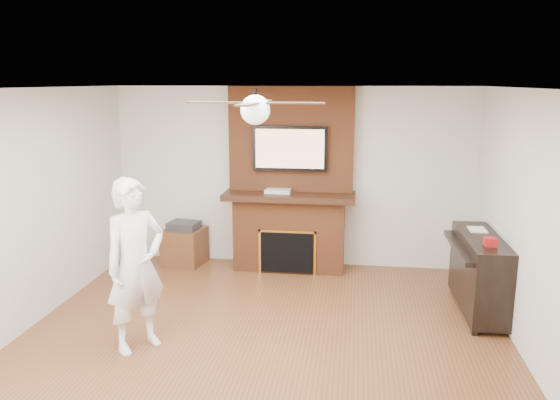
# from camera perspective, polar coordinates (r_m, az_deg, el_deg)

# --- Properties ---
(room_shell) EXTENTS (5.36, 5.86, 2.86)m
(room_shell) POSITION_cam_1_polar(r_m,az_deg,el_deg) (4.99, -2.48, -2.98)
(room_shell) COLOR brown
(room_shell) RESTS_ON ground
(fireplace) EXTENTS (1.78, 0.64, 2.50)m
(fireplace) POSITION_cam_1_polar(r_m,az_deg,el_deg) (7.49, 1.07, 0.24)
(fireplace) COLOR brown
(fireplace) RESTS_ON ground
(tv) EXTENTS (1.00, 0.08, 0.60)m
(tv) POSITION_cam_1_polar(r_m,az_deg,el_deg) (7.34, 1.05, 5.40)
(tv) COLOR black
(tv) RESTS_ON fireplace
(ceiling_fan) EXTENTS (1.21, 1.21, 0.31)m
(ceiling_fan) POSITION_cam_1_polar(r_m,az_deg,el_deg) (4.81, -2.60, 9.53)
(ceiling_fan) COLOR black
(ceiling_fan) RESTS_ON room_shell
(person) EXTENTS (0.71, 0.74, 1.69)m
(person) POSITION_cam_1_polar(r_m,az_deg,el_deg) (5.42, -14.85, -6.60)
(person) COLOR white
(person) RESTS_ON ground
(side_table) EXTENTS (0.60, 0.60, 0.61)m
(side_table) POSITION_cam_1_polar(r_m,az_deg,el_deg) (7.93, -9.95, -4.59)
(side_table) COLOR #4F2D16
(side_table) RESTS_ON ground
(piano) EXTENTS (0.53, 1.36, 0.97)m
(piano) POSITION_cam_1_polar(r_m,az_deg,el_deg) (6.56, 20.04, -7.03)
(piano) COLOR black
(piano) RESTS_ON ground
(cable_box) EXTENTS (0.35, 0.21, 0.05)m
(cable_box) POSITION_cam_1_polar(r_m,az_deg,el_deg) (7.40, -0.22, 0.95)
(cable_box) COLOR silver
(cable_box) RESTS_ON fireplace
(candle_orange) EXTENTS (0.08, 0.08, 0.11)m
(candle_orange) POSITION_cam_1_polar(r_m,az_deg,el_deg) (7.56, 0.10, -7.08)
(candle_orange) COLOR #D74719
(candle_orange) RESTS_ON ground
(candle_green) EXTENTS (0.07, 0.07, 0.08)m
(candle_green) POSITION_cam_1_polar(r_m,az_deg,el_deg) (7.61, 0.03, -7.05)
(candle_green) COLOR #307837
(candle_green) RESTS_ON ground
(candle_cream) EXTENTS (0.09, 0.09, 0.12)m
(candle_cream) POSITION_cam_1_polar(r_m,az_deg,el_deg) (7.49, 2.01, -7.19)
(candle_cream) COLOR beige
(candle_cream) RESTS_ON ground
(candle_blue) EXTENTS (0.06, 0.06, 0.09)m
(candle_blue) POSITION_cam_1_polar(r_m,az_deg,el_deg) (7.57, 1.67, -7.14)
(candle_blue) COLOR teal
(candle_blue) RESTS_ON ground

